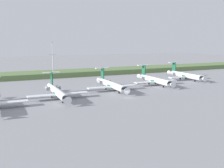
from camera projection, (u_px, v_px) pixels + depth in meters
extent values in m
plane|color=gray|center=(100.00, 85.00, 130.59)|extent=(500.00, 500.00, 0.00)
cube|color=#597542|center=(76.00, 73.00, 167.57)|extent=(320.00, 20.00, 2.96)
cube|color=silver|center=(11.00, 102.00, 87.94)|extent=(11.00, 3.20, 0.36)
cylinder|color=silver|center=(58.00, 92.00, 100.88)|extent=(2.70, 24.00, 2.70)
cone|color=silver|center=(67.00, 100.00, 88.70)|extent=(2.70, 3.00, 2.70)
cone|color=silver|center=(51.00, 86.00, 113.52)|extent=(2.30, 4.00, 2.29)
cube|color=black|center=(65.00, 97.00, 90.34)|extent=(2.02, 1.80, 0.90)
cylinder|color=#195138|center=(58.00, 93.00, 100.91)|extent=(2.76, 3.60, 2.76)
cube|color=silver|center=(42.00, 96.00, 97.74)|extent=(11.00, 3.20, 0.36)
cube|color=silver|center=(74.00, 93.00, 102.43)|extent=(11.00, 3.20, 0.36)
cube|color=#195138|center=(52.00, 78.00, 110.16)|extent=(0.36, 3.20, 5.20)
cube|color=silver|center=(51.00, 72.00, 110.03)|extent=(6.80, 1.80, 0.24)
cylinder|color=gray|center=(47.00, 88.00, 108.26)|extent=(1.50, 3.40, 1.50)
cylinder|color=gray|center=(58.00, 87.00, 110.05)|extent=(1.50, 3.40, 1.50)
cylinder|color=gray|center=(63.00, 100.00, 94.41)|extent=(0.20, 0.20, 0.65)
cylinder|color=black|center=(63.00, 102.00, 94.50)|extent=(0.30, 0.90, 0.90)
cylinder|color=black|center=(52.00, 97.00, 102.63)|extent=(0.35, 0.90, 0.90)
cylinder|color=black|center=(61.00, 96.00, 104.14)|extent=(0.35, 0.90, 0.90)
cylinder|color=silver|center=(112.00, 85.00, 117.37)|extent=(2.70, 24.00, 2.70)
cone|color=silver|center=(126.00, 90.00, 105.18)|extent=(2.70, 3.00, 2.70)
cone|color=silver|center=(100.00, 80.00, 130.00)|extent=(2.29, 4.00, 2.29)
cube|color=black|center=(123.00, 88.00, 106.82)|extent=(2.03, 1.80, 0.90)
cylinder|color=#195138|center=(112.00, 85.00, 117.39)|extent=(2.76, 3.60, 2.76)
cube|color=silver|center=(100.00, 88.00, 114.22)|extent=(11.00, 3.20, 0.36)
cube|color=silver|center=(125.00, 86.00, 118.91)|extent=(11.00, 3.20, 0.36)
cube|color=#195138|center=(103.00, 73.00, 126.64)|extent=(0.36, 3.20, 5.20)
cube|color=silver|center=(102.00, 68.00, 126.51)|extent=(6.80, 1.80, 0.24)
cylinder|color=gray|center=(100.00, 82.00, 124.74)|extent=(1.50, 3.40, 1.50)
cylinder|color=gray|center=(108.00, 81.00, 126.53)|extent=(1.50, 3.40, 1.50)
cylinder|color=gray|center=(119.00, 91.00, 110.89)|extent=(0.20, 0.20, 0.65)
cylinder|color=black|center=(119.00, 92.00, 110.98)|extent=(0.30, 0.90, 0.90)
cylinder|color=black|center=(106.00, 89.00, 119.11)|extent=(0.35, 0.90, 0.90)
cylinder|color=black|center=(114.00, 88.00, 120.62)|extent=(0.35, 0.90, 0.90)
cylinder|color=silver|center=(155.00, 80.00, 131.33)|extent=(2.70, 24.00, 2.70)
cone|color=silver|center=(171.00, 84.00, 119.14)|extent=(2.70, 3.00, 2.70)
cone|color=silver|center=(141.00, 76.00, 143.97)|extent=(2.30, 4.00, 2.29)
cube|color=black|center=(169.00, 83.00, 120.78)|extent=(2.02, 1.80, 0.90)
cylinder|color=#195138|center=(155.00, 80.00, 131.35)|extent=(2.76, 3.60, 2.76)
cube|color=silver|center=(145.00, 82.00, 128.18)|extent=(11.00, 3.20, 0.36)
cube|color=silver|center=(166.00, 81.00, 132.87)|extent=(11.00, 3.20, 0.36)
cube|color=#195138|center=(144.00, 70.00, 140.60)|extent=(0.36, 3.20, 5.20)
cube|color=silver|center=(143.00, 65.00, 140.47)|extent=(6.80, 1.80, 0.24)
cylinder|color=gray|center=(141.00, 77.00, 138.71)|extent=(1.50, 3.40, 1.50)
cylinder|color=gray|center=(149.00, 77.00, 140.49)|extent=(1.50, 3.40, 1.50)
cylinder|color=gray|center=(163.00, 85.00, 124.85)|extent=(0.20, 0.20, 0.65)
cylinder|color=black|center=(163.00, 86.00, 124.94)|extent=(0.30, 0.90, 0.90)
cylinder|color=black|center=(149.00, 84.00, 133.07)|extent=(0.35, 0.90, 0.90)
cylinder|color=black|center=(155.00, 83.00, 134.58)|extent=(0.35, 0.90, 0.90)
cylinder|color=silver|center=(186.00, 75.00, 148.34)|extent=(2.70, 24.00, 2.70)
cone|color=silver|center=(203.00, 79.00, 136.15)|extent=(2.70, 3.00, 2.70)
cone|color=silver|center=(171.00, 73.00, 160.97)|extent=(2.30, 4.00, 2.29)
cube|color=black|center=(201.00, 77.00, 137.79)|extent=(2.03, 1.80, 0.90)
cylinder|color=#195138|center=(186.00, 76.00, 148.36)|extent=(2.76, 3.60, 2.76)
cube|color=silver|center=(178.00, 77.00, 145.19)|extent=(11.00, 3.20, 0.36)
cube|color=silver|center=(195.00, 76.00, 149.88)|extent=(11.00, 3.20, 0.36)
cube|color=#195138|center=(174.00, 66.00, 157.61)|extent=(0.36, 3.20, 5.20)
cube|color=silver|center=(174.00, 62.00, 157.48)|extent=(6.80, 1.80, 0.24)
cylinder|color=gray|center=(172.00, 73.00, 155.71)|extent=(1.50, 3.40, 1.50)
cylinder|color=gray|center=(179.00, 73.00, 157.50)|extent=(1.50, 3.40, 1.50)
cylinder|color=gray|center=(195.00, 80.00, 141.86)|extent=(0.20, 0.20, 0.65)
cylinder|color=black|center=(195.00, 81.00, 141.95)|extent=(0.30, 0.90, 0.90)
cylinder|color=black|center=(180.00, 79.00, 150.08)|extent=(0.35, 0.90, 0.90)
cylinder|color=black|center=(186.00, 78.00, 151.59)|extent=(0.35, 0.90, 0.90)
cylinder|color=#B2B2B7|center=(53.00, 67.00, 152.13)|extent=(0.50, 0.50, 13.33)
cylinder|color=#B2B2B7|center=(52.00, 49.00, 150.42)|extent=(0.28, 0.28, 7.18)
cube|color=#B2B2B7|center=(53.00, 55.00, 150.95)|extent=(4.40, 0.20, 0.20)
sphere|color=red|center=(52.00, 42.00, 149.79)|extent=(0.50, 0.50, 0.50)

